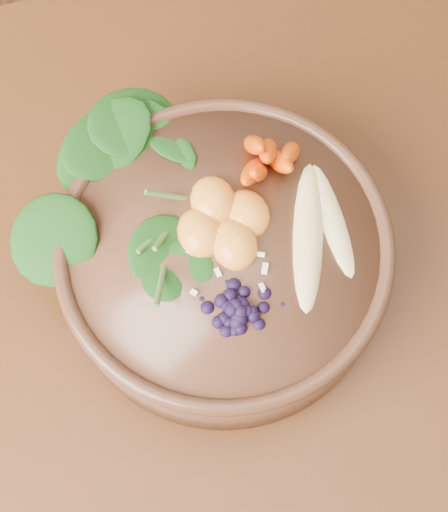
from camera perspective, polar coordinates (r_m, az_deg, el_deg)
The scene contains 8 objects.
ground at distance 1.46m, azimuth 12.25°, elevation -10.45°, with size 4.00×4.00×0.00m, color #381E0F.
stoneware_bowl at distance 0.66m, azimuth 0.00°, elevation -0.33°, with size 0.30×0.30×0.08m, color #4E2E1C.
kale_heap at distance 0.63m, azimuth -4.93°, elevation 6.53°, with size 0.20×0.18×0.05m, color #143F0F, non-canonical shape.
carrot_cluster at distance 0.63m, azimuth 4.01°, elevation 9.82°, with size 0.06×0.06×0.08m, color #F24401, non-canonical shape.
banana_halves at distance 0.62m, azimuth 7.87°, elevation 2.81°, with size 0.09×0.16×0.03m.
mandarin_cluster at distance 0.62m, azimuth -0.02°, elevation 3.26°, with size 0.09×0.09×0.03m, color orange, non-canonical shape.
blueberry_pile at distance 0.58m, azimuth 1.06°, elevation -3.67°, with size 0.14×0.10×0.04m, color black, non-canonical shape.
coconut_flakes at distance 0.61m, azimuth 0.43°, elevation -0.54°, with size 0.09×0.07×0.01m, color white, non-canonical shape.
Camera 1 is at (-0.38, -0.18, 1.40)m, focal length 50.00 mm.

